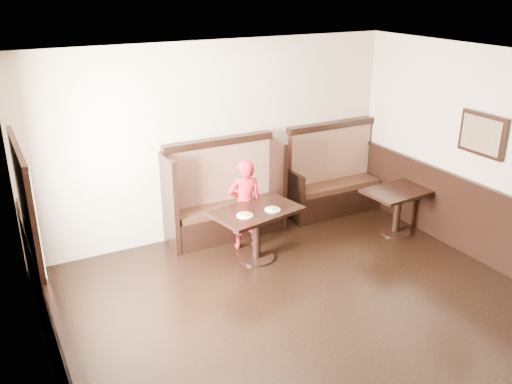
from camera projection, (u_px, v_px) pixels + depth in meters
ground at (363, 362)px, 5.40m from camera, size 7.00×7.00×0.00m
room_shell at (325, 299)px, 5.25m from camera, size 7.00×7.00×7.00m
booth_main at (224, 201)px, 7.91m from camera, size 1.75×0.72×1.45m
booth_neighbor at (333, 182)px, 8.77m from camera, size 1.65×0.72×1.45m
table_main at (257, 221)px, 7.19m from camera, size 1.26×0.92×0.73m
table_neighbor at (398, 201)px, 7.95m from camera, size 1.04×0.72×0.69m
child at (245, 204)px, 7.48m from camera, size 0.54×0.42×1.30m
pizza_plate_left at (245, 215)px, 6.94m from camera, size 0.22×0.22×0.04m
pizza_plate_right at (272, 209)px, 7.11m from camera, size 0.21×0.21×0.04m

